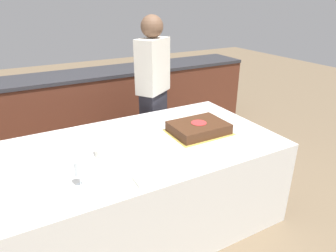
{
  "coord_description": "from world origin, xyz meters",
  "views": [
    {
      "loc": [
        -0.76,
        -1.86,
        1.74
      ],
      "look_at": [
        0.27,
        0.0,
        0.82
      ],
      "focal_mm": 32.0,
      "sensor_mm": 36.0,
      "label": 1
    }
  ],
  "objects_px": {
    "plate_stack": "(110,150)",
    "wine_glass": "(79,170)",
    "person_cutting_cake": "(153,93)",
    "cake": "(199,128)"
  },
  "relations": [
    {
      "from": "plate_stack",
      "to": "wine_glass",
      "type": "bearing_deg",
      "value": -133.03
    },
    {
      "from": "cake",
      "to": "person_cutting_cake",
      "type": "height_order",
      "value": "person_cutting_cake"
    },
    {
      "from": "plate_stack",
      "to": "wine_glass",
      "type": "relative_size",
      "value": 1.34
    },
    {
      "from": "cake",
      "to": "wine_glass",
      "type": "relative_size",
      "value": 2.91
    },
    {
      "from": "cake",
      "to": "plate_stack",
      "type": "bearing_deg",
      "value": 178.77
    },
    {
      "from": "cake",
      "to": "person_cutting_cake",
      "type": "xyz_separation_m",
      "value": [
        0.0,
        0.83,
        0.07
      ]
    },
    {
      "from": "plate_stack",
      "to": "wine_glass",
      "type": "height_order",
      "value": "wine_glass"
    },
    {
      "from": "wine_glass",
      "to": "person_cutting_cake",
      "type": "relative_size",
      "value": 0.1
    },
    {
      "from": "wine_glass",
      "to": "person_cutting_cake",
      "type": "bearing_deg",
      "value": 47.4
    },
    {
      "from": "cake",
      "to": "plate_stack",
      "type": "height_order",
      "value": "cake"
    }
  ]
}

